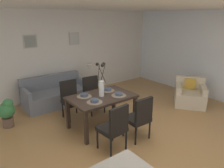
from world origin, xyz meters
The scene contains 25 objects.
ground_plane centered at (0.00, 0.00, 0.00)m, with size 9.00×9.00×0.00m, color #A87A47.
back_wall_panel centered at (0.00, 3.25, 1.30)m, with size 9.00×0.10×2.60m, color silver.
side_window_wall centered at (3.65, 0.40, 1.30)m, with size 0.10×6.30×2.60m, color white.
ceiling_panel centered at (0.00, 0.40, 2.64)m, with size 9.00×7.20×0.08m, color white.
dining_table centered at (-0.05, 0.76, 0.65)m, with size 1.40×0.91×0.74m.
dining_chair_near_left centered at (-0.39, -0.13, 0.51)m, with size 0.47×0.47×0.92m.
dining_chair_near_right centered at (-0.36, 1.63, 0.51)m, with size 0.44×0.44×0.92m.
dining_chair_far_left centered at (0.24, -0.12, 0.51)m, with size 0.45×0.45×0.92m.
dining_chair_far_right centered at (0.24, 1.59, 0.51)m, with size 0.46×0.46×0.92m.
centerpiece_vase centered at (-0.05, 0.76, 1.02)m, with size 0.21×0.23×0.73m.
placemat_near_left centered at (-0.37, 0.56, 0.74)m, with size 0.32×0.32×0.01m, color #7F705B.
bowl_near_left centered at (-0.37, 0.56, 0.78)m, with size 0.17×0.17×0.07m.
placemat_near_right centered at (-0.37, 0.96, 0.74)m, with size 0.32×0.32×0.01m, color #7F705B.
bowl_near_right centered at (-0.37, 0.96, 0.78)m, with size 0.17×0.17×0.07m.
placemat_far_left centered at (0.26, 0.56, 0.74)m, with size 0.32×0.32×0.01m, color #7F705B.
bowl_far_left centered at (0.26, 0.56, 0.78)m, with size 0.17×0.17×0.07m.
placemat_far_right centered at (0.26, 0.96, 0.74)m, with size 0.32×0.32×0.01m, color #7F705B.
bowl_far_right centered at (0.26, 0.96, 0.78)m, with size 0.17×0.17×0.07m.
sofa centered at (-0.35, 2.64, 0.28)m, with size 1.75×0.84×0.80m.
side_table centered at (0.79, 2.61, 0.26)m, with size 0.36×0.36×0.52m, color #33261E.
table_lamp centered at (0.79, 2.61, 0.89)m, with size 0.22×0.22×0.51m.
armchair centered at (2.66, 0.31, 0.29)m, with size 1.12×1.12×0.75m.
framed_picture_left centered at (-0.72, 3.18, 1.75)m, with size 0.35×0.03×0.35m.
framed_picture_center centered at (0.61, 3.18, 1.75)m, with size 0.33×0.03×0.37m.
potted_plant centered at (-1.74, 2.05, 0.37)m, with size 0.36×0.36×0.67m.
Camera 1 is at (-2.47, -2.76, 2.37)m, focal length 33.60 mm.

